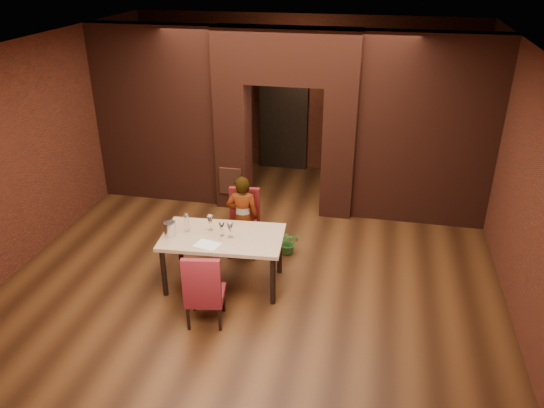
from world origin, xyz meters
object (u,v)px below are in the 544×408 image
at_px(person_seated, 243,217).
at_px(wine_glass_b, 222,229).
at_px(wine_glass_c, 230,230).
at_px(wine_bucket, 170,229).
at_px(dining_table, 224,260).
at_px(wine_glass_a, 210,223).
at_px(potted_plant, 288,243).
at_px(chair_near, 205,287).
at_px(water_bottle, 187,222).
at_px(chair_far, 243,224).

distance_m(person_seated, wine_glass_b, 0.82).
bearing_deg(wine_glass_c, wine_bucket, -172.00).
bearing_deg(person_seated, dining_table, 77.44).
xyz_separation_m(wine_glass_a, wine_bucket, (-0.49, -0.25, -0.01)).
height_order(wine_glass_b, wine_bucket, wine_bucket).
relative_size(wine_glass_a, wine_bucket, 1.12).
bearing_deg(dining_table, wine_glass_a, 146.51).
height_order(wine_glass_c, wine_bucket, wine_glass_c).
height_order(wine_glass_a, wine_bucket, wine_glass_a).
relative_size(dining_table, potted_plant, 4.40).
bearing_deg(potted_plant, person_seated, -161.78).
bearing_deg(wine_glass_c, wine_glass_b, 171.09).
xyz_separation_m(chair_near, water_bottle, (-0.54, 0.88, 0.40)).
bearing_deg(water_bottle, potted_plant, 37.61).
height_order(wine_glass_b, water_bottle, water_bottle).
distance_m(person_seated, potted_plant, 0.86).
bearing_deg(chair_near, chair_far, -100.88).
relative_size(chair_near, water_bottle, 3.79).
bearing_deg(potted_plant, dining_table, -126.57).
bearing_deg(water_bottle, wine_glass_a, 15.56).
bearing_deg(chair_far, person_seated, -81.67).
bearing_deg(potted_plant, chair_far, -169.16).
height_order(chair_near, wine_glass_c, chair_near).
height_order(water_bottle, potted_plant, water_bottle).
relative_size(wine_glass_a, water_bottle, 0.83).
xyz_separation_m(wine_glass_b, wine_bucket, (-0.70, -0.14, 0.00)).
xyz_separation_m(wine_glass_c, wine_bucket, (-0.82, -0.12, -0.01)).
bearing_deg(wine_glass_b, wine_glass_c, -8.91).
bearing_deg(chair_far, water_bottle, -129.49).
bearing_deg(wine_glass_a, dining_table, -29.03).
distance_m(chair_far, potted_plant, 0.78).
bearing_deg(wine_glass_a, water_bottle, -164.44).
bearing_deg(person_seated, wine_bucket, 42.76).
distance_m(person_seated, wine_glass_a, 0.76).
height_order(dining_table, wine_bucket, wine_bucket).
xyz_separation_m(dining_table, chair_near, (0.02, -0.85, 0.13)).
bearing_deg(dining_table, person_seated, 80.08).
height_order(person_seated, potted_plant, person_seated).
relative_size(wine_glass_c, water_bottle, 0.81).
bearing_deg(wine_glass_a, potted_plant, 42.94).
bearing_deg(water_bottle, dining_table, -3.24).
distance_m(person_seated, wine_glass_c, 0.84).
xyz_separation_m(chair_near, person_seated, (0.06, 1.64, 0.15)).
bearing_deg(wine_glass_c, person_seated, 93.21).
height_order(person_seated, wine_glass_a, person_seated).
height_order(chair_near, wine_glass_b, chair_near).
height_order(chair_far, wine_glass_c, chair_far).
xyz_separation_m(person_seated, water_bottle, (-0.60, -0.76, 0.24)).
bearing_deg(wine_bucket, water_bottle, 42.61).
distance_m(wine_glass_c, wine_bucket, 0.83).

